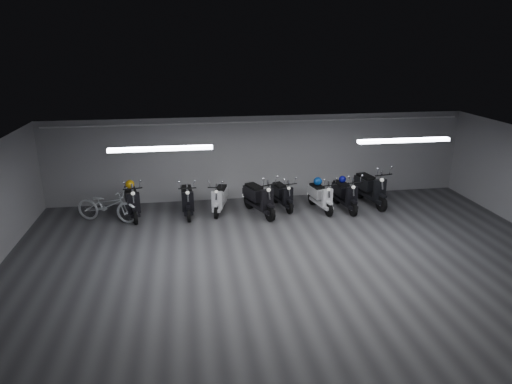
{
  "coord_description": "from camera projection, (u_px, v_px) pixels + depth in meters",
  "views": [
    {
      "loc": [
        -2.36,
        -9.4,
        5.12
      ],
      "look_at": [
        -0.53,
        2.5,
        1.05
      ],
      "focal_mm": 31.52,
      "sensor_mm": 36.0,
      "label": 1
    }
  ],
  "objects": [
    {
      "name": "helmet_1",
      "position": [
        342.0,
        179.0,
        14.28
      ],
      "size": [
        0.23,
        0.23,
        0.23
      ],
      "primitive_type": "sphere",
      "color": "#0A0C77",
      "rests_on": "scooter_7"
    },
    {
      "name": "scooter_1",
      "position": [
        187.0,
        195.0,
        13.7
      ],
      "size": [
        0.64,
        1.76,
        1.29
      ],
      "primitive_type": null,
      "rotation": [
        0.0,
        0.0,
        0.04
      ],
      "color": "black",
      "rests_on": "floor"
    },
    {
      "name": "ceiling",
      "position": [
        297.0,
        151.0,
        9.88
      ],
      "size": [
        14.0,
        10.0,
        0.01
      ],
      "primitive_type": "cube",
      "color": "gray",
      "rests_on": "ground"
    },
    {
      "name": "conduit",
      "position": [
        261.0,
        122.0,
        14.55
      ],
      "size": [
        13.6,
        0.05,
        0.05
      ],
      "primitive_type": "cylinder",
      "rotation": [
        0.0,
        1.57,
        0.0
      ],
      "color": "white",
      "rests_on": "back_wall"
    },
    {
      "name": "fluor_strip_left",
      "position": [
        161.0,
        149.0,
        10.41
      ],
      "size": [
        2.4,
        0.18,
        0.08
      ],
      "primitive_type": "cube",
      "color": "white",
      "rests_on": "ceiling"
    },
    {
      "name": "scooter_7",
      "position": [
        345.0,
        190.0,
        14.14
      ],
      "size": [
        0.79,
        1.83,
        1.32
      ],
      "primitive_type": null,
      "rotation": [
        0.0,
        0.0,
        0.12
      ],
      "color": "black",
      "rests_on": "floor"
    },
    {
      "name": "floor",
      "position": [
        294.0,
        265.0,
        10.78
      ],
      "size": [
        14.0,
        10.0,
        0.01
      ],
      "primitive_type": "cube",
      "color": "#3C3C3F",
      "rests_on": "ground"
    },
    {
      "name": "back_wall",
      "position": [
        260.0,
        158.0,
        15.02
      ],
      "size": [
        14.0,
        0.01,
        2.8
      ],
      "primitive_type": "cube",
      "color": "#9C9C9E",
      "rests_on": "ground"
    },
    {
      "name": "scooter_2",
      "position": [
        220.0,
        194.0,
        13.93
      ],
      "size": [
        0.96,
        1.71,
        1.21
      ],
      "primitive_type": null,
      "rotation": [
        0.0,
        0.0,
        -0.27
      ],
      "color": "silver",
      "rests_on": "floor"
    },
    {
      "name": "scooter_0",
      "position": [
        132.0,
        196.0,
        13.51
      ],
      "size": [
        0.97,
        1.91,
        1.35
      ],
      "primitive_type": null,
      "rotation": [
        0.0,
        0.0,
        0.21
      ],
      "color": "black",
      "rests_on": "floor"
    },
    {
      "name": "bicycle",
      "position": [
        107.0,
        202.0,
        13.21
      ],
      "size": [
        2.02,
        1.31,
        1.23
      ],
      "primitive_type": "imported",
      "rotation": [
        0.0,
        0.0,
        1.2
      ],
      "color": "white",
      "rests_on": "floor"
    },
    {
      "name": "scooter_6",
      "position": [
        321.0,
        192.0,
        14.08
      ],
      "size": [
        0.87,
        1.73,
        1.23
      ],
      "primitive_type": null,
      "rotation": [
        0.0,
        0.0,
        0.2
      ],
      "color": "silver",
      "rests_on": "floor"
    },
    {
      "name": "scooter_5",
      "position": [
        283.0,
        191.0,
        14.27
      ],
      "size": [
        0.85,
        1.67,
        1.18
      ],
      "primitive_type": null,
      "rotation": [
        0.0,
        0.0,
        0.21
      ],
      "color": "black",
      "rests_on": "floor"
    },
    {
      "name": "scooter_3",
      "position": [
        259.0,
        193.0,
        13.69
      ],
      "size": [
        1.28,
        1.99,
        1.41
      ],
      "primitive_type": null,
      "rotation": [
        0.0,
        0.0,
        0.37
      ],
      "color": "black",
      "rests_on": "floor"
    },
    {
      "name": "helmet_2",
      "position": [
        130.0,
        184.0,
        13.64
      ],
      "size": [
        0.27,
        0.27,
        0.27
      ],
      "primitive_type": "sphere",
      "color": "#F8AE0E",
      "rests_on": "scooter_0"
    },
    {
      "name": "front_wall",
      "position": [
        388.0,
        352.0,
        5.65
      ],
      "size": [
        14.0,
        0.01,
        2.8
      ],
      "primitive_type": "cube",
      "color": "#9C9C9E",
      "rests_on": "ground"
    },
    {
      "name": "scooter_8",
      "position": [
        371.0,
        183.0,
        14.53
      ],
      "size": [
        1.0,
        2.07,
        1.48
      ],
      "primitive_type": null,
      "rotation": [
        0.0,
        0.0,
        0.18
      ],
      "color": "black",
      "rests_on": "floor"
    },
    {
      "name": "helmet_0",
      "position": [
        318.0,
        181.0,
        14.19
      ],
      "size": [
        0.27,
        0.27,
        0.27
      ],
      "primitive_type": "sphere",
      "color": "navy",
      "rests_on": "scooter_6"
    },
    {
      "name": "fluor_strip_right",
      "position": [
        404.0,
        140.0,
        11.27
      ],
      "size": [
        2.4,
        0.18,
        0.08
      ],
      "primitive_type": "cube",
      "color": "white",
      "rests_on": "ceiling"
    }
  ]
}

